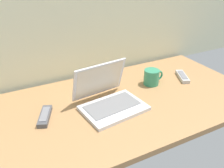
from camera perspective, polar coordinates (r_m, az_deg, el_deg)
name	(u,v)px	position (r m, az deg, el deg)	size (l,w,h in m)	color
desk	(115,106)	(1.27, 0.62, -5.22)	(1.60, 0.76, 0.03)	#A87A4C
laptop	(109,98)	(1.22, -0.82, -3.34)	(0.34, 0.31, 0.21)	silver
coffee_mug	(152,77)	(1.45, 9.52, 1.70)	(0.13, 0.09, 0.09)	#338C66
remote_control_near	(45,116)	(1.19, -15.76, -7.38)	(0.11, 0.17, 0.02)	#4C4C51
remote_control_far	(182,76)	(1.58, 16.51, 1.76)	(0.11, 0.16, 0.02)	#B7B7B7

